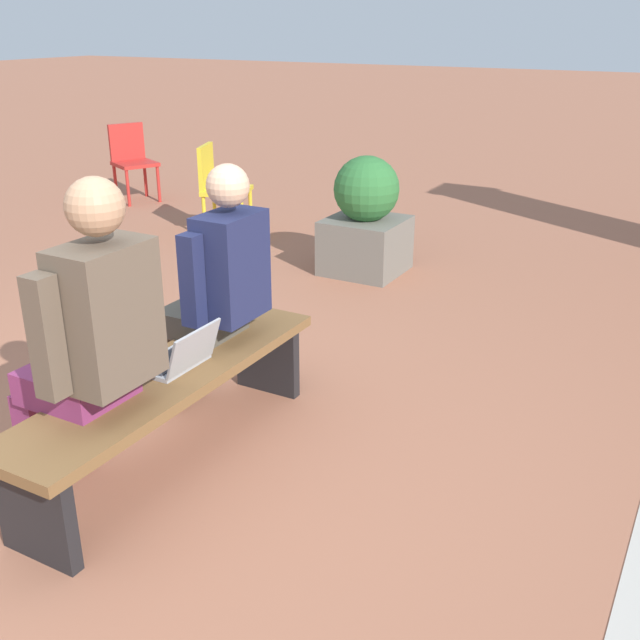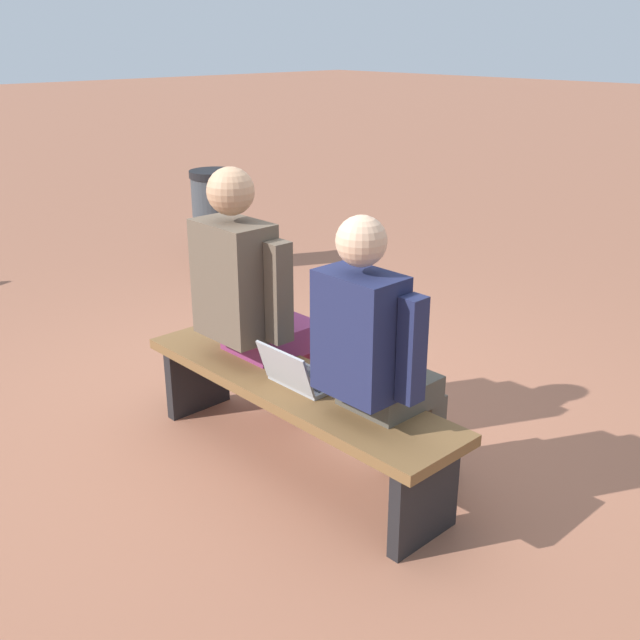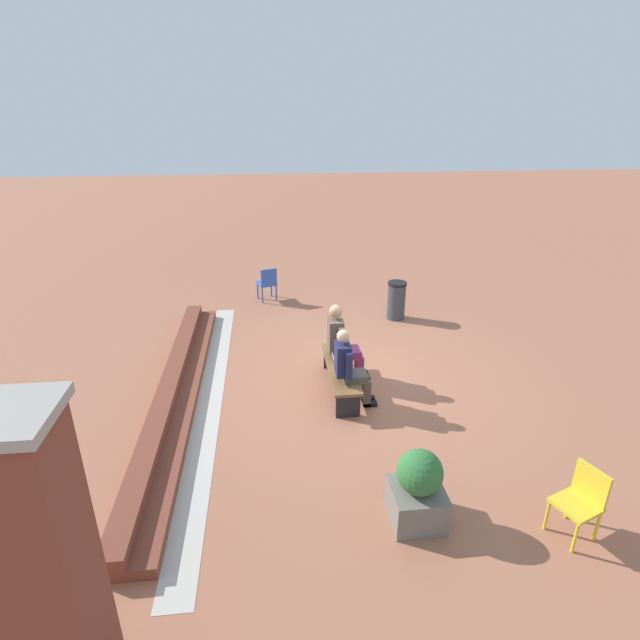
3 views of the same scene
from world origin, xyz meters
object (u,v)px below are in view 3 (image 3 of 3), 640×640
at_px(bench, 340,371).
at_px(laptop, 340,365).
at_px(plastic_chair_mid_courtyard, 582,498).
at_px(plastic_chair_far_right, 268,282).
at_px(litter_bin, 396,300).
at_px(person_student, 349,365).
at_px(planter, 418,490).
at_px(person_adult, 342,341).

bearing_deg(bench, laptop, 168.93).
bearing_deg(plastic_chair_mid_courtyard, plastic_chair_far_right, 23.26).
xyz_separation_m(bench, laptop, (-0.06, 0.01, 0.15)).
bearing_deg(litter_bin, person_student, 154.47).
height_order(planter, litter_bin, planter).
xyz_separation_m(plastic_chair_mid_courtyard, litter_bin, (6.29, 0.47, -0.05)).
relative_size(bench, litter_bin, 2.09).
distance_m(bench, plastic_chair_far_right, 4.56).
height_order(person_student, person_adult, person_adult).
height_order(person_student, laptop, person_student).
height_order(plastic_chair_far_right, planter, planter).
relative_size(plastic_chair_mid_courtyard, planter, 0.89).
distance_m(person_student, person_adult, 0.83).
distance_m(bench, person_student, 0.58).
bearing_deg(litter_bin, laptop, 150.51).
distance_m(bench, plastic_chair_mid_courtyard, 3.97).
bearing_deg(bench, person_student, -171.79).
height_order(person_adult, laptop, person_adult).
height_order(person_adult, litter_bin, person_adult).
bearing_deg(plastic_chair_mid_courtyard, planter, 77.82).
bearing_deg(planter, bench, 8.65).
bearing_deg(plastic_chair_mid_courtyard, laptop, 33.73).
bearing_deg(planter, person_student, 8.73).
relative_size(laptop, litter_bin, 0.37).
relative_size(laptop, planter, 0.34).
bearing_deg(person_adult, litter_bin, -32.11).
distance_m(bench, litter_bin, 3.42).
xyz_separation_m(laptop, plastic_chair_mid_courtyard, (-3.27, -2.18, -0.02)).
relative_size(bench, person_adult, 1.29).
relative_size(bench, planter, 1.91).
xyz_separation_m(person_adult, litter_bin, (2.59, -1.63, -0.31)).
height_order(laptop, litter_bin, litter_bin).
xyz_separation_m(person_adult, plastic_chair_far_right, (4.04, 1.23, -0.26)).
bearing_deg(litter_bin, plastic_chair_mid_courtyard, -175.73).
bearing_deg(person_adult, planter, -173.50).
bearing_deg(laptop, plastic_chair_far_right, 14.36).
relative_size(person_adult, planter, 1.49).
bearing_deg(litter_bin, plastic_chair_far_right, 63.19).
bearing_deg(laptop, planter, -170.94).
distance_m(bench, person_adult, 0.54).
height_order(plastic_chair_far_right, litter_bin, litter_bin).
bearing_deg(person_student, plastic_chair_far_right, 14.10).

